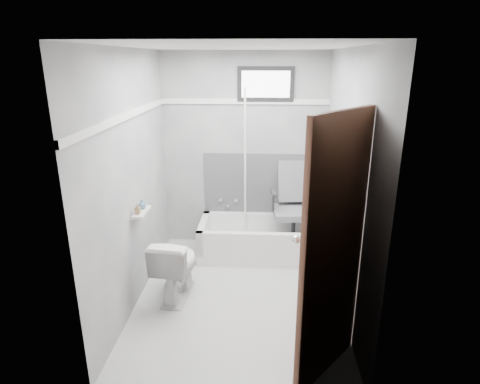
# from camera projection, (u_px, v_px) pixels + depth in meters

# --- Properties ---
(floor) EXTENTS (2.60, 2.60, 0.00)m
(floor) POSITION_uv_depth(u_px,v_px,m) (238.00, 295.00, 4.10)
(floor) COLOR silver
(floor) RESTS_ON ground
(ceiling) EXTENTS (2.60, 2.60, 0.00)m
(ceiling) POSITION_uv_depth(u_px,v_px,m) (238.00, 46.00, 3.34)
(ceiling) COLOR silver
(ceiling) RESTS_ON floor
(wall_back) EXTENTS (2.00, 0.02, 2.40)m
(wall_back) POSITION_uv_depth(u_px,v_px,m) (244.00, 152.00, 4.95)
(wall_back) COLOR slate
(wall_back) RESTS_ON floor
(wall_front) EXTENTS (2.00, 0.02, 2.40)m
(wall_front) POSITION_uv_depth(u_px,v_px,m) (226.00, 245.00, 2.49)
(wall_front) COLOR slate
(wall_front) RESTS_ON floor
(wall_left) EXTENTS (0.02, 2.60, 2.40)m
(wall_left) POSITION_uv_depth(u_px,v_px,m) (132.00, 182.00, 3.77)
(wall_left) COLOR slate
(wall_left) RESTS_ON floor
(wall_right) EXTENTS (0.02, 2.60, 2.40)m
(wall_right) POSITION_uv_depth(u_px,v_px,m) (347.00, 185.00, 3.67)
(wall_right) COLOR slate
(wall_right) RESTS_ON floor
(bathtub) EXTENTS (1.50, 0.70, 0.42)m
(bathtub) POSITION_uv_depth(u_px,v_px,m) (261.00, 239.00, 4.90)
(bathtub) COLOR white
(bathtub) RESTS_ON floor
(office_chair) EXTENTS (0.63, 0.63, 1.00)m
(office_chair) POSITION_uv_depth(u_px,v_px,m) (294.00, 206.00, 4.80)
(office_chair) COLOR slate
(office_chair) RESTS_ON bathtub
(toilet) EXTENTS (0.44, 0.71, 0.66)m
(toilet) POSITION_uv_depth(u_px,v_px,m) (176.00, 266.00, 4.00)
(toilet) COLOR white
(toilet) RESTS_ON floor
(door) EXTENTS (0.78, 0.78, 2.00)m
(door) POSITION_uv_depth(u_px,v_px,m) (381.00, 276.00, 2.52)
(door) COLOR brown
(door) RESTS_ON floor
(window) EXTENTS (0.66, 0.04, 0.40)m
(window) POSITION_uv_depth(u_px,v_px,m) (266.00, 84.00, 4.67)
(window) COLOR black
(window) RESTS_ON wall_back
(backerboard) EXTENTS (1.50, 0.02, 0.78)m
(backerboard) POSITION_uv_depth(u_px,v_px,m) (264.00, 184.00, 5.06)
(backerboard) COLOR #4C4C4F
(backerboard) RESTS_ON wall_back
(trim_back) EXTENTS (2.00, 0.02, 0.06)m
(trim_back) POSITION_uv_depth(u_px,v_px,m) (244.00, 102.00, 4.75)
(trim_back) COLOR white
(trim_back) RESTS_ON wall_back
(trim_left) EXTENTS (0.02, 2.60, 0.06)m
(trim_left) POSITION_uv_depth(u_px,v_px,m) (128.00, 115.00, 3.58)
(trim_left) COLOR white
(trim_left) RESTS_ON wall_left
(pole) EXTENTS (0.02, 0.33, 1.93)m
(pole) POSITION_uv_depth(u_px,v_px,m) (245.00, 169.00, 4.77)
(pole) COLOR white
(pole) RESTS_ON bathtub
(shelf) EXTENTS (0.10, 0.32, 0.02)m
(shelf) POSITION_uv_depth(u_px,v_px,m) (142.00, 212.00, 3.85)
(shelf) COLOR silver
(shelf) RESTS_ON wall_left
(soap_bottle_a) EXTENTS (0.05, 0.05, 0.10)m
(soap_bottle_a) POSITION_uv_depth(u_px,v_px,m) (138.00, 209.00, 3.76)
(soap_bottle_a) COLOR olive
(soap_bottle_a) RESTS_ON shelf
(soap_bottle_b) EXTENTS (0.09, 0.09, 0.10)m
(soap_bottle_b) POSITION_uv_depth(u_px,v_px,m) (142.00, 204.00, 3.89)
(soap_bottle_b) COLOR slate
(soap_bottle_b) RESTS_ON shelf
(faucet) EXTENTS (0.26, 0.10, 0.16)m
(faucet) POSITION_uv_depth(u_px,v_px,m) (228.00, 202.00, 5.14)
(faucet) COLOR silver
(faucet) RESTS_ON wall_back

